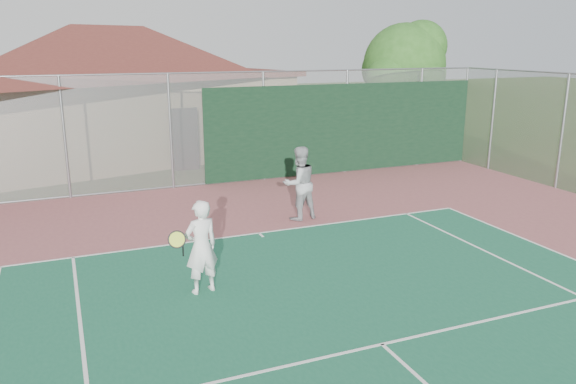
{
  "coord_description": "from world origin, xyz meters",
  "views": [
    {
      "loc": [
        -4.13,
        0.02,
        4.33
      ],
      "look_at": [
        0.34,
        10.91,
        1.23
      ],
      "focal_mm": 35.0,
      "sensor_mm": 36.0,
      "label": 1
    }
  ],
  "objects_px": {
    "clubhouse": "(107,78)",
    "player_white_front": "(201,248)",
    "tree": "(406,68)",
    "player_grey_back": "(299,184)"
  },
  "relations": [
    {
      "from": "player_white_front",
      "to": "tree",
      "type": "bearing_deg",
      "value": -150.27
    },
    {
      "from": "clubhouse",
      "to": "player_grey_back",
      "type": "height_order",
      "value": "clubhouse"
    },
    {
      "from": "clubhouse",
      "to": "tree",
      "type": "height_order",
      "value": "clubhouse"
    },
    {
      "from": "player_white_front",
      "to": "clubhouse",
      "type": "bearing_deg",
      "value": -102.14
    },
    {
      "from": "tree",
      "to": "player_white_front",
      "type": "height_order",
      "value": "tree"
    },
    {
      "from": "player_grey_back",
      "to": "tree",
      "type": "bearing_deg",
      "value": -147.13
    },
    {
      "from": "tree",
      "to": "player_grey_back",
      "type": "xyz_separation_m",
      "value": [
        -7.28,
        -6.36,
        -2.52
      ]
    },
    {
      "from": "tree",
      "to": "player_white_front",
      "type": "xyz_separation_m",
      "value": [
        -10.62,
        -9.7,
        -2.59
      ]
    },
    {
      "from": "player_grey_back",
      "to": "clubhouse",
      "type": "bearing_deg",
      "value": -80.89
    },
    {
      "from": "clubhouse",
      "to": "player_white_front",
      "type": "height_order",
      "value": "clubhouse"
    }
  ]
}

